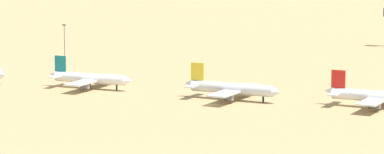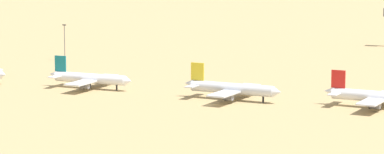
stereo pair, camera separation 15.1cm
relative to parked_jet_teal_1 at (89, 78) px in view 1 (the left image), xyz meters
name	(u,v)px [view 1 (the left image)]	position (x,y,z in m)	size (l,w,h in m)	color
ground	(211,105)	(56.73, -14.03, -3.95)	(4000.00, 4000.00, 0.00)	tan
parked_jet_teal_1	(89,78)	(0.00, 0.00, 0.00)	(36.35, 30.38, 12.05)	white
parked_jet_yellow_2	(231,88)	(59.28, -1.52, 0.17)	(38.03, 31.98, 12.56)	silver
parked_jet_red_3	(375,96)	(109.67, 3.42, 0.03)	(36.71, 30.88, 12.13)	white
light_pole_west	(64,40)	(-55.17, 69.61, 5.88)	(1.80, 0.50, 17.19)	#59595E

